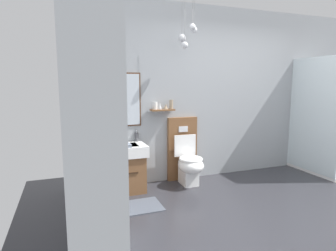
{
  "coord_description": "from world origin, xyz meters",
  "views": [
    {
      "loc": [
        -2.5,
        -2.36,
        1.53
      ],
      "look_at": [
        -1.14,
        1.31,
        0.94
      ],
      "focal_mm": 30.35,
      "sensor_mm": 36.0,
      "label": 1
    }
  ],
  "objects_px": {
    "vanity_sink_left": "(124,167)",
    "toothbrush_cup": "(105,140)",
    "folded_hand_towel": "(122,146)",
    "soap_dispenser": "(137,137)",
    "shower_tray": "(324,149)",
    "toilet": "(186,159)"
  },
  "relations": [
    {
      "from": "toothbrush_cup",
      "to": "folded_hand_towel",
      "type": "xyz_separation_m",
      "value": [
        0.19,
        -0.32,
        -0.04
      ]
    },
    {
      "from": "shower_tray",
      "to": "folded_hand_towel",
      "type": "bearing_deg",
      "value": 177.64
    },
    {
      "from": "soap_dispenser",
      "to": "shower_tray",
      "type": "xyz_separation_m",
      "value": [
        3.21,
        -0.47,
        -0.35
      ]
    },
    {
      "from": "soap_dispenser",
      "to": "shower_tray",
      "type": "height_order",
      "value": "shower_tray"
    },
    {
      "from": "vanity_sink_left",
      "to": "folded_hand_towel",
      "type": "relative_size",
      "value": 3.06
    },
    {
      "from": "vanity_sink_left",
      "to": "toilet",
      "type": "distance_m",
      "value": 0.97
    },
    {
      "from": "shower_tray",
      "to": "toilet",
      "type": "bearing_deg",
      "value": 173.09
    },
    {
      "from": "toothbrush_cup",
      "to": "soap_dispenser",
      "type": "xyz_separation_m",
      "value": [
        0.47,
        0.01,
        0.01
      ]
    },
    {
      "from": "vanity_sink_left",
      "to": "soap_dispenser",
      "type": "xyz_separation_m",
      "value": [
        0.24,
        0.18,
        0.39
      ]
    },
    {
      "from": "toilet",
      "to": "folded_hand_towel",
      "type": "relative_size",
      "value": 4.55
    },
    {
      "from": "toilet",
      "to": "shower_tray",
      "type": "relative_size",
      "value": 0.51
    },
    {
      "from": "vanity_sink_left",
      "to": "toilet",
      "type": "height_order",
      "value": "toilet"
    },
    {
      "from": "folded_hand_towel",
      "to": "vanity_sink_left",
      "type": "bearing_deg",
      "value": 74.87
    },
    {
      "from": "vanity_sink_left",
      "to": "toothbrush_cup",
      "type": "xyz_separation_m",
      "value": [
        -0.23,
        0.17,
        0.38
      ]
    },
    {
      "from": "toilet",
      "to": "shower_tray",
      "type": "xyz_separation_m",
      "value": [
        2.48,
        -0.3,
        0.02
      ]
    },
    {
      "from": "toothbrush_cup",
      "to": "shower_tray",
      "type": "bearing_deg",
      "value": -7.15
    },
    {
      "from": "toothbrush_cup",
      "to": "folded_hand_towel",
      "type": "height_order",
      "value": "toothbrush_cup"
    },
    {
      "from": "toilet",
      "to": "soap_dispenser",
      "type": "height_order",
      "value": "toilet"
    },
    {
      "from": "vanity_sink_left",
      "to": "shower_tray",
      "type": "bearing_deg",
      "value": -4.84
    },
    {
      "from": "toothbrush_cup",
      "to": "shower_tray",
      "type": "xyz_separation_m",
      "value": [
        3.68,
        -0.46,
        -0.34
      ]
    },
    {
      "from": "toilet",
      "to": "vanity_sink_left",
      "type": "bearing_deg",
      "value": -179.51
    },
    {
      "from": "soap_dispenser",
      "to": "folded_hand_towel",
      "type": "distance_m",
      "value": 0.43
    }
  ]
}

